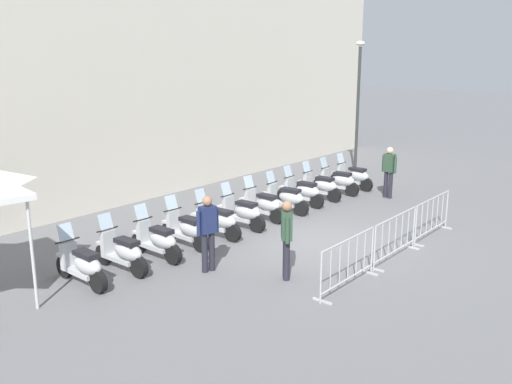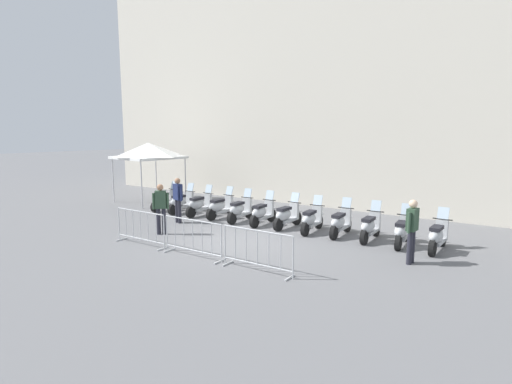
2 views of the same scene
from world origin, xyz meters
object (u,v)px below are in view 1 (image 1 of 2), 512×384
object	(u,v)px
barrier_segment_2	(432,217)
officer_mid_plaza	(208,229)
motorcycle_8	(302,192)
motorcycle_6	(263,205)
motorcycle_9	(320,186)
barrier_segment_1	(395,237)
motorcycle_1	(123,252)
motorcycle_0	(82,265)
barrier_segment_0	(348,263)
motorcycle_11	(353,177)
officer_by_barriers	(287,235)
motorcycle_3	(186,230)
street_lamp	(358,93)
motorcycle_5	(242,213)
motorcycle_4	(217,221)
motorcycle_7	(286,198)
officer_near_row_end	(389,169)
motorcycle_10	(338,181)
motorcycle_2	(157,241)

from	to	relation	value
barrier_segment_2	officer_mid_plaza	size ratio (longest dim) A/B	1.19
motorcycle_8	motorcycle_6	bearing A→B (deg)	-171.36
motorcycle_9	officer_mid_plaza	bearing A→B (deg)	-159.31
motorcycle_6	barrier_segment_1	xyz separation A→B (m)	(0.11, -4.43, 0.07)
motorcycle_1	barrier_segment_2	xyz separation A→B (m)	(7.29, -3.31, 0.07)
motorcycle_0	motorcycle_9	bearing A→B (deg)	8.68
motorcycle_1	barrier_segment_0	distance (m)	4.92
motorcycle_11	barrier_segment_0	distance (m)	8.90
motorcycle_11	officer_by_barriers	distance (m)	8.78
motorcycle_8	barrier_segment_1	xyz separation A→B (m)	(-1.91, -4.74, 0.07)
motorcycle_3	street_lamp	size ratio (longest dim) A/B	0.33
motorcycle_5	street_lamp	distance (m)	9.41
motorcycle_5	motorcycle_11	distance (m)	6.11
motorcycle_11	barrier_segment_0	world-z (taller)	motorcycle_11
motorcycle_4	barrier_segment_1	distance (m)	4.58
motorcycle_8	motorcycle_11	distance (m)	3.05
motorcycle_3	street_lamp	distance (m)	11.35
motorcycle_0	officer_mid_plaza	distance (m)	2.72
motorcycle_7	officer_mid_plaza	bearing A→B (deg)	-155.18
officer_near_row_end	motorcycle_9	bearing A→B (deg)	143.42
officer_by_barriers	motorcycle_0	bearing A→B (deg)	142.64
motorcycle_7	officer_by_barriers	xyz separation A→B (m)	(-3.67, -3.61, 0.53)
barrier_segment_0	street_lamp	bearing A→B (deg)	36.85
motorcycle_6	officer_near_row_end	bearing A→B (deg)	-11.02
motorcycle_5	motorcycle_8	world-z (taller)	same
motorcycle_4	barrier_segment_2	bearing A→B (deg)	-41.48
officer_mid_plaza	motorcycle_6	bearing A→B (deg)	29.91
motorcycle_4	officer_mid_plaza	bearing A→B (deg)	-133.33
motorcycle_6	barrier_segment_0	xyz separation A→B (m)	(-2.04, -4.73, 0.07)
motorcycle_7	motorcycle_10	bearing A→B (deg)	8.48
motorcycle_0	motorcycle_2	distance (m)	2.04
motorcycle_9	officer_by_barriers	distance (m)	6.95
motorcycle_2	motorcycle_10	size ratio (longest dim) A/B	1.01
barrier_segment_0	barrier_segment_2	distance (m)	4.34
motorcycle_0	officer_by_barriers	world-z (taller)	officer_by_barriers
barrier_segment_1	motorcycle_2	bearing A→B (deg)	137.61
motorcycle_1	officer_near_row_end	size ratio (longest dim) A/B	1.00
motorcycle_5	barrier_segment_0	bearing A→B (deg)	-103.04
motorcycle_10	motorcycle_11	bearing A→B (deg)	6.61
motorcycle_11	barrier_segment_2	bearing A→B (deg)	-120.41
motorcycle_0	motorcycle_9	distance (m)	9.18
motorcycle_2	motorcycle_10	distance (m)	8.16
motorcycle_3	motorcycle_8	xyz separation A→B (m)	(5.05, 0.74, 0.00)
officer_by_barriers	officer_mid_plaza	bearing A→B (deg)	123.59
motorcycle_2	street_lamp	bearing A→B (deg)	15.17
motorcycle_0	barrier_segment_0	distance (m)	5.50
motorcycle_1	motorcycle_2	bearing A→B (deg)	8.85
motorcycle_10	motorcycle_11	world-z (taller)	same
motorcycle_11	barrier_segment_2	xyz separation A→B (m)	(-2.80, -4.77, 0.07)
motorcycle_9	officer_by_barriers	world-z (taller)	officer_by_barriers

